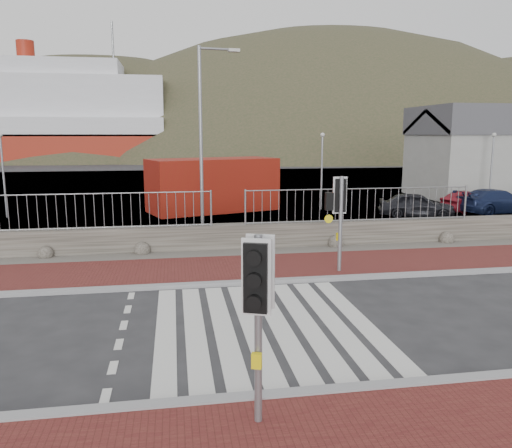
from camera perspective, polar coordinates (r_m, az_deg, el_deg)
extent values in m
plane|color=#28282B|center=(10.93, 1.05, -11.52)|extent=(220.00, 220.00, 0.00)
cube|color=maroon|center=(15.14, -2.04, -5.13)|extent=(40.00, 3.00, 0.08)
cube|color=gray|center=(8.25, 5.03, -18.80)|extent=(40.00, 0.25, 0.12)
cube|color=gray|center=(13.71, -1.23, -6.73)|extent=(40.00, 0.25, 0.12)
cube|color=silver|center=(10.77, -10.26, -11.99)|extent=(0.42, 5.60, 0.01)
cube|color=silver|center=(10.77, -7.00, -11.89)|extent=(0.42, 5.60, 0.01)
cube|color=silver|center=(10.81, -3.75, -11.76)|extent=(0.42, 5.60, 0.01)
cube|color=silver|center=(10.88, -0.54, -11.59)|extent=(0.42, 5.60, 0.01)
cube|color=silver|center=(10.98, 2.62, -11.39)|extent=(0.42, 5.60, 0.01)
cube|color=silver|center=(11.11, 5.71, -11.16)|extent=(0.42, 5.60, 0.01)
cube|color=silver|center=(11.28, 8.71, -10.90)|extent=(0.42, 5.60, 0.01)
cube|color=silver|center=(11.47, 11.61, -10.63)|extent=(0.42, 5.60, 0.01)
cube|color=#59544C|center=(17.06, -2.90, -3.40)|extent=(40.00, 1.50, 0.06)
cube|color=#444138|center=(17.75, -3.21, -1.48)|extent=(40.00, 0.60, 0.90)
cylinder|color=gray|center=(17.49, -19.07, 3.28)|extent=(8.40, 0.04, 0.04)
cylinder|color=gray|center=(17.36, -5.16, 1.76)|extent=(0.07, 0.07, 1.20)
cylinder|color=gray|center=(18.48, 11.80, 3.97)|extent=(8.40, 0.04, 0.04)
cylinder|color=gray|center=(17.49, -1.23, 1.86)|extent=(0.07, 0.07, 1.20)
cylinder|color=gray|center=(20.43, 22.80, 2.27)|extent=(0.07, 0.07, 1.20)
cube|color=#4C4C4F|center=(38.14, -6.56, 4.09)|extent=(120.00, 40.00, 0.50)
cube|color=#3F4C54|center=(73.01, -7.97, 6.97)|extent=(220.00, 50.00, 0.05)
cube|color=silver|center=(79.69, -21.64, 13.11)|extent=(30.00, 12.00, 6.00)
cube|color=silver|center=(80.04, -21.84, 15.96)|extent=(18.00, 10.00, 2.50)
cylinder|color=maroon|center=(81.25, -24.84, 17.44)|extent=(2.40, 2.40, 3.00)
cylinder|color=gray|center=(79.37, -16.06, 19.26)|extent=(0.30, 0.30, 6.00)
cube|color=#9E9E99|center=(37.07, 26.91, 5.98)|extent=(12.00, 6.00, 4.00)
ellipsoid|color=#303922|center=(101.64, -16.57, -3.87)|extent=(106.40, 68.40, 76.00)
ellipsoid|color=#303922|center=(107.23, 8.35, -6.14)|extent=(140.00, 90.00, 100.00)
cylinder|color=gray|center=(6.95, 0.27, -12.40)|extent=(0.11, 0.11, 2.75)
cube|color=yellow|center=(7.09, 0.26, -14.96)|extent=(0.16, 0.12, 0.22)
cube|color=black|center=(6.68, 0.27, -5.77)|extent=(0.45, 0.36, 1.03)
sphere|color=red|center=(6.60, 0.27, -3.31)|extent=(0.15, 0.15, 0.15)
cylinder|color=gray|center=(14.69, 9.62, -0.17)|extent=(0.11, 0.11, 2.86)
cube|color=yellow|center=(14.76, 9.58, -1.54)|extent=(0.14, 0.08, 0.22)
cube|color=black|center=(14.56, 9.72, 3.19)|extent=(0.41, 0.25, 1.07)
sphere|color=#0CE53F|center=(14.60, 9.69, 2.00)|extent=(0.15, 0.15, 0.15)
cube|color=black|center=(14.47, 8.36, 2.58)|extent=(0.23, 0.17, 0.51)
cylinder|color=gray|center=(18.11, -6.30, 8.53)|extent=(0.12, 0.12, 7.06)
cylinder|color=gray|center=(18.45, -4.52, 19.32)|extent=(1.24, 0.22, 0.08)
cube|color=beige|center=(18.58, -2.54, 19.22)|extent=(0.42, 0.24, 0.11)
cube|color=maroon|center=(26.71, -4.95, 4.49)|extent=(7.20, 4.77, 2.77)
imported|color=black|center=(25.76, 17.84, 2.08)|extent=(3.87, 2.49, 1.23)
imported|color=#590C14|center=(28.49, 23.43, 2.34)|extent=(3.50, 1.91, 1.09)
imported|color=#152044|center=(28.50, 25.72, 2.35)|extent=(4.64, 2.62, 1.27)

